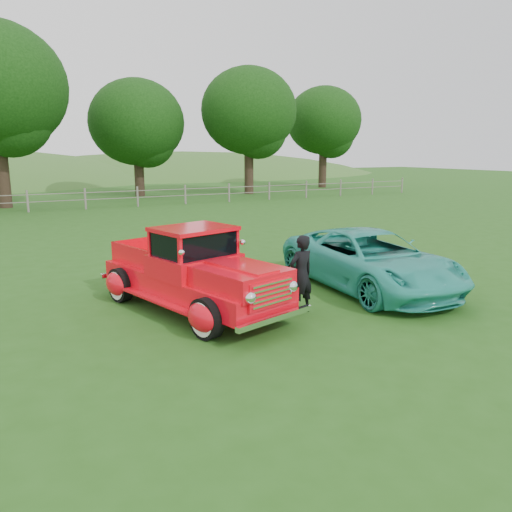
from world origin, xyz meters
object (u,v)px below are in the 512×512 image
man (301,274)px  tree_near_east (137,123)px  tree_far_east (324,121)px  teal_sedan (370,260)px  red_pickup (193,273)px  tree_mid_east (249,111)px

man → tree_near_east: bearing=-108.2°
tree_far_east → teal_sedan: 34.53m
tree_near_east → teal_sedan: size_ratio=1.63×
teal_sedan → man: bearing=-160.2°
tree_far_east → tree_near_east: bearing=-176.6°
red_pickup → tree_mid_east: bearing=45.2°
tree_far_east → tree_mid_east: bearing=-161.6°
tree_near_east → tree_mid_east: (8.00, -2.00, 0.93)m
tree_mid_east → teal_sedan: 27.88m
man → tree_far_east: bearing=-135.7°
red_pickup → man: (1.90, -1.20, 0.02)m
tree_near_east → man: bearing=-98.4°
teal_sedan → red_pickup: bearing=176.9°
tree_near_east → tree_far_east: bearing=3.4°
teal_sedan → tree_mid_east: bearing=71.9°
red_pickup → teal_sedan: size_ratio=1.03×
tree_mid_east → red_pickup: tree_mid_east is taller
tree_mid_east → man: size_ratio=5.79×
teal_sedan → man: man is taller
man → teal_sedan: bearing=-172.7°
tree_near_east → man: tree_near_east is taller
tree_mid_east → man: 29.49m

